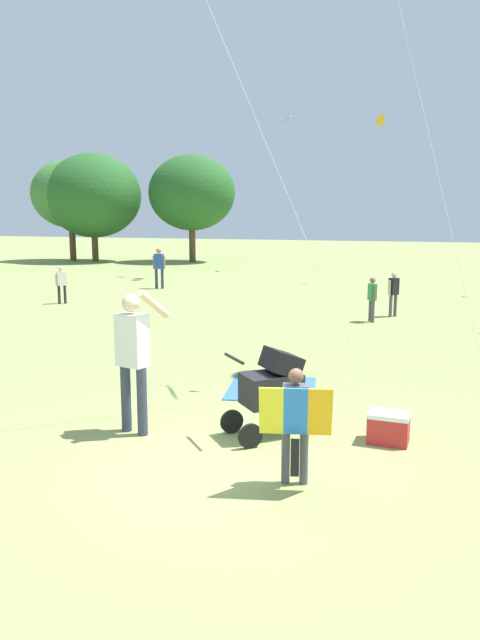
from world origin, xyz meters
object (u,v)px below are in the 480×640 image
person_adult_flyer (133,350)px  person_red_shirt (394,290)px  stroller (273,385)px  person_back_turned (372,296)px  person_kid_running (159,265)px  picnic_blanket (272,388)px  child_with_butterfly_kite (295,416)px  person_couple_left (61,282)px  cooler_box (389,428)px

person_adult_flyer → person_red_shirt: person_adult_flyer is taller
stroller → person_back_turned: bearing=91.0°
person_kid_running → picnic_blanket: person_kid_running is taller
person_back_turned → picnic_blanket: bearing=-94.1°
person_red_shirt → picnic_blanket: person_red_shirt is taller
person_red_shirt → child_with_butterfly_kite: bearing=-88.0°
person_red_shirt → picnic_blanket: bearing=-96.6°
person_adult_flyer → person_kid_running: person_adult_flyer is taller
person_adult_flyer → person_back_turned: bearing=80.9°
child_with_butterfly_kite → person_red_shirt: size_ratio=0.98×
child_with_butterfly_kite → person_couple_left: bearing=136.3°
stroller → person_adult_flyer: bearing=-162.3°
person_red_shirt → person_couple_left: person_red_shirt is taller
person_back_turned → cooler_box: bearing=-79.8°
person_red_shirt → person_kid_running: size_ratio=0.80×
person_red_shirt → person_kid_running: 9.14m
person_adult_flyer → cooler_box: 3.02m
person_adult_flyer → person_back_turned: (1.39, 8.67, -0.35)m
person_couple_left → cooler_box: bearing=-37.1°
child_with_butterfly_kite → stroller: size_ratio=1.09×
cooler_box → person_kid_running: bearing=128.0°
person_adult_flyer → person_back_turned: size_ratio=1.58×
person_couple_left → person_back_turned: size_ratio=1.01×
person_back_turned → picnic_blanket: (-0.46, -6.35, -0.63)m
stroller → child_with_butterfly_kite: bearing=-62.9°
child_with_butterfly_kite → cooler_box: size_ratio=2.50×
person_adult_flyer → person_back_turned: 8.78m
person_red_shirt → person_back_turned: person_red_shirt is taller
person_couple_left → picnic_blanket: person_couple_left is taller
person_couple_left → picnic_blanket: (8.49, -6.26, -0.64)m
child_with_butterfly_kite → stroller: 1.31m
child_with_butterfly_kite → person_kid_running: (-8.86, 13.66, 0.17)m
child_with_butterfly_kite → picnic_blanket: size_ratio=0.83×
person_adult_flyer → person_kid_running: 14.62m
picnic_blanket → stroller: bearing=-71.8°
stroller → person_red_shirt: size_ratio=0.90×
person_red_shirt → person_kid_running: (-8.51, 3.33, 0.17)m
cooler_box → person_back_turned: bearing=100.2°
stroller → cooler_box: stroller is taller
person_back_turned → child_with_butterfly_kite: bearing=-85.5°
person_red_shirt → person_back_turned: (-0.38, -0.99, -0.04)m
person_kid_running → cooler_box: 15.54m
person_couple_left → stroller: bearing=-41.7°
person_red_shirt → cooler_box: (1.04, -8.91, -0.50)m
stroller → picnic_blanket: stroller is taller
picnic_blanket → person_red_shirt: bearing=83.4°
person_adult_flyer → person_red_shirt: size_ratio=1.49×
child_with_butterfly_kite → person_back_turned: child_with_butterfly_kite is taller
child_with_butterfly_kite → person_red_shirt: person_red_shirt is taller
stroller → person_red_shirt: bearing=88.5°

